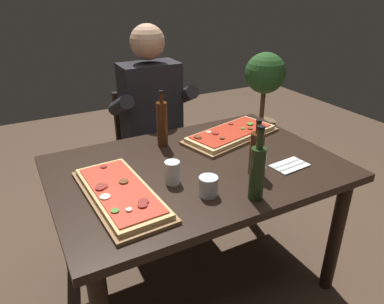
% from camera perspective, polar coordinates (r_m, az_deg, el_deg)
% --- Properties ---
extents(ground_plane, '(6.40, 6.40, 0.00)m').
position_cam_1_polar(ground_plane, '(2.22, 0.64, -19.18)').
color(ground_plane, '#4C3828').
extents(dining_table, '(1.40, 0.96, 0.74)m').
position_cam_1_polar(dining_table, '(1.83, 0.74, -4.71)').
color(dining_table, black).
rests_on(dining_table, ground_plane).
extents(pizza_rectangular_front, '(0.62, 0.39, 0.05)m').
position_cam_1_polar(pizza_rectangular_front, '(2.10, 6.19, 2.82)').
color(pizza_rectangular_front, olive).
rests_on(pizza_rectangular_front, dining_table).
extents(pizza_rectangular_left, '(0.29, 0.60, 0.05)m').
position_cam_1_polar(pizza_rectangular_left, '(1.55, -11.27, -6.45)').
color(pizza_rectangular_left, olive).
rests_on(pizza_rectangular_left, dining_table).
extents(wine_bottle_dark, '(0.07, 0.07, 0.27)m').
position_cam_1_polar(wine_bottle_dark, '(1.68, 10.19, -0.13)').
color(wine_bottle_dark, '#47230F').
rests_on(wine_bottle_dark, dining_table).
extents(oil_bottle_amber, '(0.06, 0.06, 0.32)m').
position_cam_1_polar(oil_bottle_amber, '(1.48, 10.32, -3.00)').
color(oil_bottle_amber, '#233819').
rests_on(oil_bottle_amber, dining_table).
extents(vinegar_bottle_green, '(0.06, 0.06, 0.31)m').
position_cam_1_polar(vinegar_bottle_green, '(1.95, -4.77, 4.53)').
color(vinegar_bottle_green, '#47230F').
rests_on(vinegar_bottle_green, dining_table).
extents(tumbler_near_camera, '(0.07, 0.07, 0.11)m').
position_cam_1_polar(tumbler_near_camera, '(1.61, -3.13, -3.26)').
color(tumbler_near_camera, silver).
rests_on(tumbler_near_camera, dining_table).
extents(tumbler_far_side, '(0.08, 0.08, 0.09)m').
position_cam_1_polar(tumbler_far_side, '(1.52, 2.60, -5.61)').
color(tumbler_far_side, silver).
rests_on(tumbler_far_side, dining_table).
extents(napkin_cutlery_set, '(0.19, 0.13, 0.01)m').
position_cam_1_polar(napkin_cutlery_set, '(1.83, 15.23, -2.10)').
color(napkin_cutlery_set, white).
rests_on(napkin_cutlery_set, dining_table).
extents(diner_chair, '(0.44, 0.44, 0.87)m').
position_cam_1_polar(diner_chair, '(2.62, -6.85, 1.12)').
color(diner_chair, black).
rests_on(diner_chair, ground_plane).
extents(seated_diner, '(0.53, 0.41, 1.33)m').
position_cam_1_polar(seated_diner, '(2.42, -6.09, 5.59)').
color(seated_diner, '#23232D').
rests_on(seated_diner, ground_plane).
extents(potted_plant_corner, '(0.37, 0.37, 0.98)m').
position_cam_1_polar(potted_plant_corner, '(3.48, 11.23, 8.69)').
color(potted_plant_corner, '#846042').
rests_on(potted_plant_corner, ground_plane).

